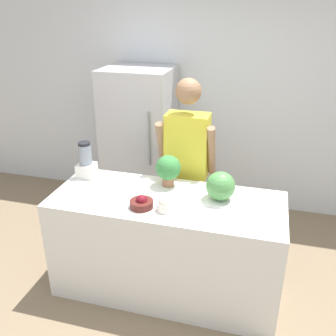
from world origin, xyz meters
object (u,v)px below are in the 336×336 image
Objects in this scene: bowl_cherries at (142,203)px; potted_plant at (168,169)px; refrigerator at (140,141)px; blender at (86,162)px; bowl_cream at (165,205)px; person at (187,169)px; watermelon at (221,186)px.

potted_plant reaches higher than bowl_cherries.
refrigerator is 6.19× the size of potted_plant.
blender is 0.75m from potted_plant.
person is at bearing 90.48° from bowl_cream.
blender is at bearing -95.62° from refrigerator.
bowl_cream is at bearing -64.25° from refrigerator.
watermelon is 0.84× the size of potted_plant.
refrigerator reaches higher than blender.
blender is at bearing 148.84° from bowl_cherries.
person is 5.37× the size of blender.
blender reaches higher than bowl_cherries.
bowl_cherries is 0.76m from blender.
watermelon reaches higher than bowl_cream.
person is 0.63m from watermelon.
refrigerator is 13.24× the size of bowl_cream.
refrigerator is 1.60m from bowl_cherries.
potted_plant is at bearing 76.53° from bowl_cherries.
bowl_cream is (0.19, -0.00, 0.01)m from bowl_cherries.
bowl_cream is (0.73, -1.50, 0.10)m from refrigerator.
blender is at bearing -178.71° from potted_plant.
blender is 1.20× the size of potted_plant.
refrigerator is 1.67m from bowl_cream.
bowl_cream is at bearing -77.77° from potted_plant.
refrigerator reaches higher than watermelon.
potted_plant is (0.64, -1.09, 0.20)m from refrigerator.
person reaches higher than watermelon.
blender is (-0.65, 0.39, 0.10)m from bowl_cherries.
watermelon is at bearing -6.32° from blender.
person is (0.72, -0.75, 0.07)m from refrigerator.
bowl_cream is (0.01, -0.76, 0.03)m from person.
bowl_cherries is at bearing -103.48° from person.
blender is (-1.20, 0.13, 0.01)m from watermelon.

